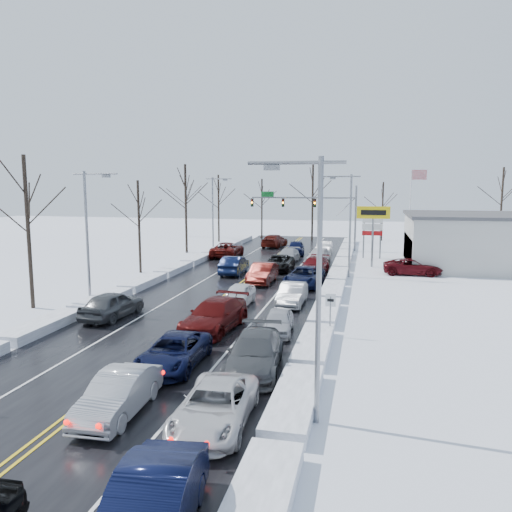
% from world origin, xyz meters
% --- Properties ---
extents(ground, '(160.00, 160.00, 0.00)m').
position_xyz_m(ground, '(0.00, 0.00, 0.00)').
color(ground, silver).
rests_on(ground, ground).
extents(road_surface, '(14.00, 84.00, 0.01)m').
position_xyz_m(road_surface, '(0.00, 2.00, 0.01)').
color(road_surface, black).
rests_on(road_surface, ground).
extents(snow_bank_left, '(1.57, 72.00, 0.56)m').
position_xyz_m(snow_bank_left, '(-7.60, 2.00, 0.00)').
color(snow_bank_left, white).
rests_on(snow_bank_left, ground).
extents(snow_bank_right, '(1.57, 72.00, 0.56)m').
position_xyz_m(snow_bank_right, '(7.60, 2.00, 0.00)').
color(snow_bank_right, white).
rests_on(snow_bank_right, ground).
extents(traffic_signal_mast, '(13.28, 0.39, 8.00)m').
position_xyz_m(traffic_signal_mast, '(3.45, 27.99, 5.48)').
color(traffic_signal_mast, slate).
rests_on(traffic_signal_mast, ground).
extents(tires_plus_sign, '(3.20, 0.34, 6.00)m').
position_xyz_m(tires_plus_sign, '(10.50, 15.99, 4.99)').
color(tires_plus_sign, slate).
rests_on(tires_plus_sign, ground).
extents(used_vehicles_sign, '(2.20, 0.22, 4.65)m').
position_xyz_m(used_vehicles_sign, '(10.50, 22.00, 3.32)').
color(used_vehicles_sign, slate).
rests_on(used_vehicles_sign, ground).
extents(speed_limit_sign, '(0.55, 0.09, 2.35)m').
position_xyz_m(speed_limit_sign, '(8.20, -8.00, 1.63)').
color(speed_limit_sign, slate).
rests_on(speed_limit_sign, ground).
extents(flagpole, '(1.87, 1.20, 10.00)m').
position_xyz_m(flagpole, '(15.17, 30.00, 5.93)').
color(flagpole, silver).
rests_on(flagpole, ground).
extents(streetlight_se, '(3.20, 0.25, 9.00)m').
position_xyz_m(streetlight_se, '(8.30, -18.00, 5.31)').
color(streetlight_se, slate).
rests_on(streetlight_se, ground).
extents(streetlight_ne, '(3.20, 0.25, 9.00)m').
position_xyz_m(streetlight_ne, '(8.30, 10.00, 5.31)').
color(streetlight_ne, slate).
rests_on(streetlight_ne, ground).
extents(streetlight_sw, '(3.20, 0.25, 9.00)m').
position_xyz_m(streetlight_sw, '(-8.30, -4.00, 5.31)').
color(streetlight_sw, slate).
rests_on(streetlight_sw, ground).
extents(streetlight_nw, '(3.20, 0.25, 9.00)m').
position_xyz_m(streetlight_nw, '(-8.30, 24.00, 5.31)').
color(streetlight_nw, slate).
rests_on(streetlight_nw, ground).
extents(tree_left_b, '(4.00, 4.00, 10.00)m').
position_xyz_m(tree_left_b, '(-11.50, -6.00, 6.99)').
color(tree_left_b, '#2D231C').
rests_on(tree_left_b, ground).
extents(tree_left_c, '(3.40, 3.40, 8.50)m').
position_xyz_m(tree_left_c, '(-10.50, 8.00, 5.94)').
color(tree_left_c, '#2D231C').
rests_on(tree_left_c, ground).
extents(tree_left_d, '(4.20, 4.20, 10.50)m').
position_xyz_m(tree_left_d, '(-11.20, 22.00, 7.33)').
color(tree_left_d, '#2D231C').
rests_on(tree_left_d, ground).
extents(tree_left_e, '(3.80, 3.80, 9.50)m').
position_xyz_m(tree_left_e, '(-10.80, 34.00, 6.64)').
color(tree_left_e, '#2D231C').
rests_on(tree_left_e, ground).
extents(tree_far_a, '(4.00, 4.00, 10.00)m').
position_xyz_m(tree_far_a, '(-18.00, 40.00, 6.99)').
color(tree_far_a, '#2D231C').
rests_on(tree_far_a, ground).
extents(tree_far_b, '(3.60, 3.60, 9.00)m').
position_xyz_m(tree_far_b, '(-6.00, 41.00, 6.29)').
color(tree_far_b, '#2D231C').
rests_on(tree_far_b, ground).
extents(tree_far_c, '(4.40, 4.40, 11.00)m').
position_xyz_m(tree_far_c, '(2.00, 39.00, 7.68)').
color(tree_far_c, '#2D231C').
rests_on(tree_far_c, ground).
extents(tree_far_d, '(3.40, 3.40, 8.50)m').
position_xyz_m(tree_far_d, '(12.00, 40.50, 5.94)').
color(tree_far_d, '#2D231C').
rests_on(tree_far_d, ground).
extents(tree_far_e, '(4.20, 4.20, 10.50)m').
position_xyz_m(tree_far_e, '(28.00, 41.00, 7.33)').
color(tree_far_e, '#2D231C').
rests_on(tree_far_e, ground).
extents(queued_car_1, '(1.73, 4.60, 1.50)m').
position_xyz_m(queued_car_1, '(1.58, -18.92, 0.00)').
color(queued_car_1, '#A9ABB1').
rests_on(queued_car_1, ground).
extents(queued_car_2, '(2.47, 5.13, 1.41)m').
position_xyz_m(queued_car_2, '(1.74, -14.12, 0.00)').
color(queued_car_2, black).
rests_on(queued_car_2, ground).
extents(queued_car_3, '(3.03, 6.13, 1.71)m').
position_xyz_m(queued_car_3, '(1.80, -8.27, 0.00)').
color(queued_car_3, '#460A09').
rests_on(queued_car_3, ground).
extents(queued_car_4, '(1.78, 4.27, 1.44)m').
position_xyz_m(queued_car_4, '(1.62, -2.31, 0.00)').
color(queued_car_4, white).
rests_on(queued_car_4, ground).
extents(queued_car_5, '(1.85, 5.03, 1.65)m').
position_xyz_m(queued_car_5, '(1.61, 5.66, 0.00)').
color(queued_car_5, '#470D09').
rests_on(queued_car_5, ground).
extents(queued_car_6, '(2.52, 5.32, 1.47)m').
position_xyz_m(queued_car_6, '(1.84, 11.90, 0.00)').
color(queued_car_6, black).
rests_on(queued_car_6, ground).
extents(queued_car_7, '(2.20, 4.94, 1.41)m').
position_xyz_m(queued_car_7, '(1.88, 17.29, 0.00)').
color(queued_car_7, '#9B9DA3').
rests_on(queued_car_7, ground).
extents(queued_car_8, '(2.38, 4.94, 1.63)m').
position_xyz_m(queued_car_8, '(1.86, 23.26, 0.00)').
color(queued_car_8, '#0B1033').
rests_on(queued_car_8, ground).
extents(queued_car_10, '(2.56, 5.15, 1.40)m').
position_xyz_m(queued_car_10, '(5.17, -18.99, 0.00)').
color(queued_car_10, silver).
rests_on(queued_car_10, ground).
extents(queued_car_11, '(2.75, 5.75, 1.62)m').
position_xyz_m(queued_car_11, '(5.35, -13.75, 0.00)').
color(queued_car_11, '#3F4144').
rests_on(queued_car_11, ground).
extents(queued_car_12, '(1.87, 4.01, 1.33)m').
position_xyz_m(queued_car_12, '(5.38, -8.07, 0.00)').
color(queued_car_12, '#AEB0B6').
rests_on(queued_car_12, ground).
extents(queued_car_13, '(1.65, 4.56, 1.50)m').
position_xyz_m(queued_car_13, '(5.16, -1.41, 0.00)').
color(queued_car_13, gray).
rests_on(queued_car_13, ground).
extents(queued_car_14, '(3.11, 5.78, 1.54)m').
position_xyz_m(queued_car_14, '(5.14, 5.12, 0.00)').
color(queued_car_14, black).
rests_on(queued_car_14, ground).
extents(queued_car_15, '(2.67, 5.38, 1.50)m').
position_xyz_m(queued_car_15, '(5.34, 11.09, 0.00)').
color(queued_car_15, '#520B0F').
rests_on(queued_car_15, ground).
extents(queued_car_16, '(2.58, 5.07, 1.65)m').
position_xyz_m(queued_car_16, '(5.14, 17.08, 0.00)').
color(queued_car_16, silver).
rests_on(queued_car_16, ground).
extents(queued_car_17, '(1.66, 4.70, 1.54)m').
position_xyz_m(queued_car_17, '(5.10, 23.81, 0.00)').
color(queued_car_17, '#B8B8BA').
rests_on(queued_car_17, ground).
extents(oncoming_car_0, '(1.85, 5.07, 1.66)m').
position_xyz_m(oncoming_car_0, '(-1.80, 9.20, 0.00)').
color(oncoming_car_0, black).
rests_on(oncoming_car_0, ground).
extents(oncoming_car_1, '(2.96, 6.17, 1.70)m').
position_xyz_m(oncoming_car_1, '(-5.37, 19.37, 0.00)').
color(oncoming_car_1, '#500E0A').
rests_on(oncoming_car_1, ground).
extents(oncoming_car_2, '(3.03, 5.98, 1.66)m').
position_xyz_m(oncoming_car_2, '(-1.88, 29.60, 0.00)').
color(oncoming_car_2, '#470F09').
rests_on(oncoming_car_2, ground).
extents(oncoming_car_3, '(2.39, 5.07, 1.68)m').
position_xyz_m(oncoming_car_3, '(-5.10, -7.13, 0.00)').
color(oncoming_car_3, '#3F4244').
rests_on(oncoming_car_3, ground).
extents(parked_car_0, '(5.26, 2.47, 1.45)m').
position_xyz_m(parked_car_0, '(14.09, 12.39, 0.00)').
color(parked_car_0, '#46090E').
rests_on(parked_car_0, ground).
extents(parked_car_1, '(2.51, 5.33, 1.50)m').
position_xyz_m(parked_car_1, '(17.17, 15.15, 0.00)').
color(parked_car_1, silver).
rests_on(parked_car_1, ground).
extents(parked_car_2, '(1.75, 4.24, 1.44)m').
position_xyz_m(parked_car_2, '(14.85, 22.66, 0.00)').
color(parked_car_2, black).
rests_on(parked_car_2, ground).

